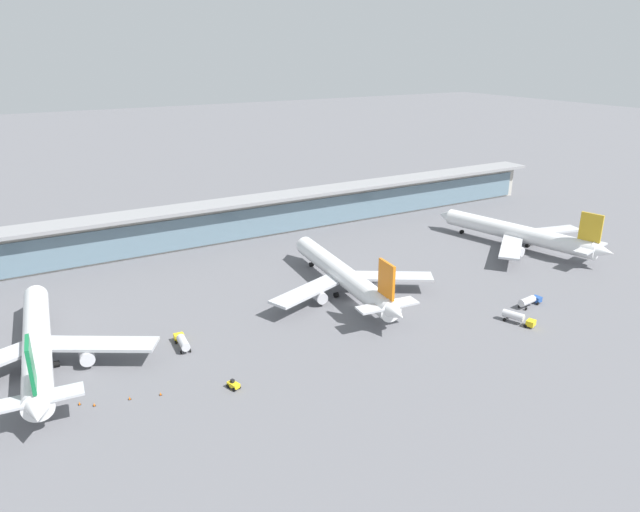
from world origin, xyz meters
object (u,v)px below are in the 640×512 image
object	(u,v)px
airliner_centre_stand	(344,275)
safety_cone_alpha	(130,398)
airliner_left_stand	(37,344)
service_truck_under_wing_yellow	(517,317)
service_truck_by_tail_yellow	(233,385)
safety_cone_bravo	(94,405)
service_truck_near_nose_yellow	(182,341)
safety_cone_charlie	(79,403)
safety_cone_delta	(160,394)
airliner_right_stand	(520,233)
service_truck_mid_apron_blue	(529,301)

from	to	relation	value
airliner_centre_stand	safety_cone_alpha	xyz separation A→B (m)	(-67.85, -24.66, -5.37)
airliner_left_stand	service_truck_under_wing_yellow	xyz separation A→B (m)	(112.02, -38.50, -3.98)
service_truck_by_tail_yellow	safety_cone_bravo	distance (m)	28.35
service_truck_near_nose_yellow	safety_cone_bravo	size ratio (longest dim) A/B	12.47
service_truck_under_wing_yellow	safety_cone_charlie	xyz separation A→B (m)	(-106.67, 18.09, -1.39)
safety_cone_bravo	safety_cone_delta	world-z (taller)	same
service_truck_near_nose_yellow	service_truck_by_tail_yellow	world-z (taller)	service_truck_near_nose_yellow
airliner_right_stand	safety_cone_delta	distance (m)	141.74
service_truck_near_nose_yellow	service_truck_by_tail_yellow	xyz separation A→B (m)	(4.13, -22.82, -0.83)
safety_cone_delta	airliner_centre_stand	bearing A→B (deg)	23.01
service_truck_mid_apron_blue	service_truck_by_tail_yellow	size ratio (longest dim) A/B	2.71
airliner_centre_stand	safety_cone_alpha	distance (m)	72.39
service_truck_under_wing_yellow	service_truck_mid_apron_blue	size ratio (longest dim) A/B	1.00
service_truck_by_tail_yellow	safety_cone_delta	bearing A→B (deg)	159.99
service_truck_by_tail_yellow	safety_cone_charlie	xyz separation A→B (m)	(-29.72, 10.01, -0.56)
safety_cone_alpha	safety_cone_charlie	distance (m)	9.89
service_truck_mid_apron_blue	safety_cone_delta	world-z (taller)	service_truck_mid_apron_blue
service_truck_by_tail_yellow	safety_cone_bravo	xyz separation A→B (m)	(-27.17, 8.08, -0.56)
airliner_centre_stand	service_truck_near_nose_yellow	xyz separation A→B (m)	(-51.63, -8.68, -3.98)
airliner_right_stand	service_truck_under_wing_yellow	size ratio (longest dim) A/B	7.59
safety_cone_bravo	service_truck_near_nose_yellow	bearing A→B (deg)	32.60
airliner_right_stand	safety_cone_bravo	xyz separation A→B (m)	(-151.43, -26.26, -5.37)
airliner_left_stand	service_truck_mid_apron_blue	xyz separation A→B (m)	(123.14, -32.72, -3.98)
service_truck_under_wing_yellow	safety_cone_charlie	size ratio (longest dim) A/B	12.63
safety_cone_bravo	safety_cone_charlie	world-z (taller)	same
airliner_right_stand	safety_cone_bravo	distance (m)	153.79
airliner_centre_stand	safety_cone_charlie	distance (m)	80.33
service_truck_under_wing_yellow	safety_cone_alpha	size ratio (longest dim) A/B	12.63
airliner_right_stand	service_truck_by_tail_yellow	bearing A→B (deg)	-164.55
airliner_right_stand	service_truck_near_nose_yellow	xyz separation A→B (m)	(-128.39, -11.53, -3.98)
airliner_left_stand	safety_cone_bravo	bearing A→B (deg)	-70.51
safety_cone_bravo	service_truck_by_tail_yellow	bearing A→B (deg)	-16.57
airliner_left_stand	safety_cone_bravo	size ratio (longest dim) A/B	97.00
service_truck_near_nose_yellow	safety_cone_alpha	world-z (taller)	service_truck_near_nose_yellow
service_truck_mid_apron_blue	safety_cone_bravo	size ratio (longest dim) A/B	12.60
airliner_left_stand	safety_cone_alpha	size ratio (longest dim) A/B	97.00
safety_cone_bravo	safety_cone_charlie	bearing A→B (deg)	142.93
service_truck_under_wing_yellow	service_truck_by_tail_yellow	bearing A→B (deg)	174.00
airliner_right_stand	service_truck_under_wing_yellow	bearing A→B (deg)	-138.11
service_truck_near_nose_yellow	safety_cone_alpha	distance (m)	22.81
airliner_left_stand	service_truck_near_nose_yellow	distance (m)	32.11
airliner_right_stand	service_truck_mid_apron_blue	world-z (taller)	airliner_right_stand
airliner_right_stand	airliner_centre_stand	bearing A→B (deg)	-177.87
service_truck_near_nose_yellow	safety_cone_alpha	bearing A→B (deg)	-135.43
service_truck_mid_apron_blue	safety_cone_alpha	size ratio (longest dim) A/B	12.60
airliner_left_stand	service_truck_under_wing_yellow	bearing A→B (deg)	-18.97
safety_cone_alpha	service_truck_mid_apron_blue	bearing A→B (deg)	-4.81
service_truck_mid_apron_blue	safety_cone_charlie	distance (m)	118.43
service_truck_by_tail_yellow	safety_cone_delta	size ratio (longest dim) A/B	4.65
airliner_right_stand	safety_cone_delta	xyz separation A→B (m)	(-138.61, -29.12, -5.37)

